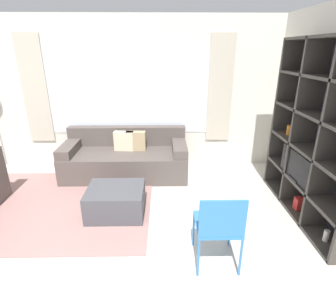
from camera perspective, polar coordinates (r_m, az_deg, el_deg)
name	(u,v)px	position (r m, az deg, el deg)	size (l,w,h in m)	color
wall_back	(129,95)	(4.92, -8.55, 11.21)	(6.61, 0.11, 2.70)	silver
wall_right	(326,114)	(3.98, 31.22, 6.18)	(0.07, 4.21, 2.70)	silver
area_rug	(58,205)	(4.23, -22.87, -11.47)	(2.71, 2.08, 0.01)	gray
shelving_unit	(319,136)	(3.76, 29.95, 2.05)	(0.35, 1.89, 2.29)	#232328
couch_main	(126,158)	(4.75, -9.13, -2.44)	(2.15, 0.89, 0.80)	#564C47
ottoman	(116,201)	(3.71, -11.24, -11.47)	(0.76, 0.62, 0.39)	#47474C
folding_chair	(219,224)	(2.74, 11.03, -16.16)	(0.44, 0.46, 0.86)	#3375B7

